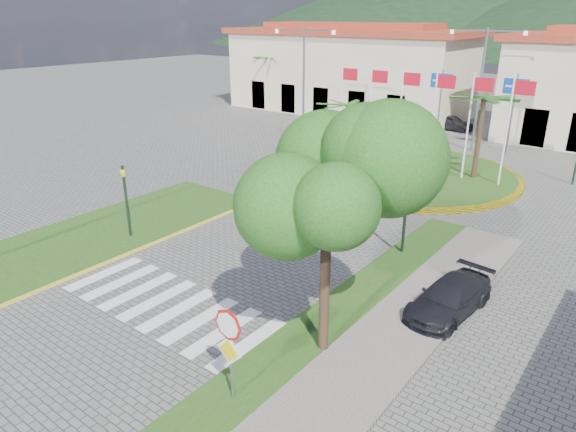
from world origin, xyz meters
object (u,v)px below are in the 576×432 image
Objects in this scene: stop_sign at (229,342)px; car_dark_a at (451,122)px; roundabout_island at (407,172)px; white_van at (331,122)px; deciduous_tree at (328,175)px; car_side_right at (449,298)px; car_dark_b at (534,136)px.

stop_sign is 34.66m from car_dark_a.
roundabout_island is at bearing -165.90° from car_dark_a.
stop_sign reaches higher than white_van.
car_dark_a is (7.78, 5.75, 0.00)m from white_van.
roundabout_island is at bearing 103.73° from stop_sign.
deciduous_tree is 1.83× the size of car_side_right.
deciduous_tree reaches higher than car_side_right.
roundabout_island reaches higher than stop_sign.
stop_sign is 33.02m from car_dark_b.
roundabout_island is 13.48m from car_dark_b.
car_side_right is at bearing 63.94° from deciduous_tree.
deciduous_tree is at bearing -72.09° from roundabout_island.
stop_sign is at bearing -103.80° from car_side_right.
car_dark_b is at bearing 73.79° from roundabout_island.
white_van is at bearing 118.81° from stop_sign.
roundabout_island is 4.79× the size of stop_sign.
car_dark_b is at bearing 104.46° from car_side_right.
car_dark_a reaches higher than car_dark_b.
car_dark_b is at bearing -84.32° from white_van.
stop_sign is at bearing -164.44° from car_dark_a.
stop_sign is 32.02m from white_van.
car_dark_a is (-8.24, 30.75, -4.56)m from deciduous_tree.
car_side_right is at bearing -159.45° from car_dark_b.
stop_sign is 0.71× the size of car_side_right.
deciduous_tree is 30.04m from white_van.
deciduous_tree is at bearing -160.75° from white_van.
car_dark_b is (6.50, -0.80, -0.05)m from car_dark_a.
car_dark_a is (-7.64, 33.78, -1.17)m from stop_sign.
car_side_right is at bearing -59.86° from roundabout_island.
car_dark_a is 1.06× the size of car_dark_b.
deciduous_tree reaches higher than car_dark_a.
roundabout_island is 14.93m from car_side_right.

